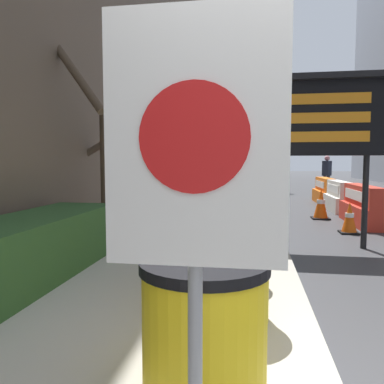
# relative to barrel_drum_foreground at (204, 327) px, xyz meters

# --- Properties ---
(building_left_facade) EXTENTS (0.40, 50.40, 12.75)m
(building_left_facade) POSITION_rel_barrel_drum_foreground_xyz_m (-3.02, 9.43, 5.83)
(building_left_facade) COLOR brown
(building_left_facade) RESTS_ON ground_plane
(bare_tree) EXTENTS (1.58, 1.76, 3.38)m
(bare_tree) POSITION_rel_barrel_drum_foreground_xyz_m (-2.18, 4.10, 1.04)
(bare_tree) COLOR #4C3D2D
(bare_tree) RESTS_ON sidewalk_left
(barrel_drum_foreground) EXTENTS (0.73, 0.73, 0.78)m
(barrel_drum_foreground) POSITION_rel_barrel_drum_foreground_xyz_m (0.00, 0.00, 0.00)
(barrel_drum_foreground) COLOR yellow
(barrel_drum_foreground) RESTS_ON sidewalk_left
(barrel_drum_middle) EXTENTS (0.73, 0.73, 0.78)m
(barrel_drum_middle) POSITION_rel_barrel_drum_foreground_xyz_m (0.06, 1.05, 0.00)
(barrel_drum_middle) COLOR yellow
(barrel_drum_middle) RESTS_ON sidewalk_left
(barrel_drum_back) EXTENTS (0.73, 0.73, 0.78)m
(barrel_drum_back) POSITION_rel_barrel_drum_foreground_xyz_m (-0.02, 2.10, 0.00)
(barrel_drum_back) COLOR yellow
(barrel_drum_back) RESTS_ON sidewalk_left
(warning_sign) EXTENTS (0.71, 0.08, 1.92)m
(warning_sign) POSITION_rel_barrel_drum_foreground_xyz_m (0.04, -0.60, 0.92)
(warning_sign) COLOR gray
(warning_sign) RESTS_ON sidewalk_left
(message_board) EXTENTS (2.51, 0.36, 2.94)m
(message_board) POSITION_rel_barrel_drum_foreground_xyz_m (1.21, 4.65, 1.68)
(message_board) COLOR black
(message_board) RESTS_ON ground_plane
(jersey_barrier_red_striped) EXTENTS (0.58, 2.17, 0.93)m
(jersey_barrier_red_striped) POSITION_rel_barrel_drum_foreground_xyz_m (2.87, 7.28, -0.14)
(jersey_barrier_red_striped) COLOR red
(jersey_barrier_red_striped) RESTS_ON ground_plane
(jersey_barrier_white) EXTENTS (0.55, 1.87, 0.90)m
(jersey_barrier_white) POSITION_rel_barrel_drum_foreground_xyz_m (2.87, 9.78, -0.15)
(jersey_barrier_white) COLOR silver
(jersey_barrier_white) RESTS_ON ground_plane
(jersey_barrier_orange_near) EXTENTS (0.57, 1.98, 0.91)m
(jersey_barrier_orange_near) POSITION_rel_barrel_drum_foreground_xyz_m (2.87, 11.93, -0.15)
(jersey_barrier_orange_near) COLOR orange
(jersey_barrier_orange_near) RESTS_ON ground_plane
(traffic_cone_near) EXTENTS (0.39, 0.39, 0.69)m
(traffic_cone_near) POSITION_rel_barrel_drum_foreground_xyz_m (3.78, 10.06, -0.21)
(traffic_cone_near) COLOR black
(traffic_cone_near) RESTS_ON ground_plane
(traffic_cone_mid) EXTENTS (0.37, 0.37, 0.67)m
(traffic_cone_mid) POSITION_rel_barrel_drum_foreground_xyz_m (2.27, 6.03, -0.22)
(traffic_cone_mid) COLOR black
(traffic_cone_mid) RESTS_ON ground_plane
(traffic_cone_far) EXTENTS (0.44, 0.44, 0.79)m
(traffic_cone_far) POSITION_rel_barrel_drum_foreground_xyz_m (2.04, 7.99, -0.16)
(traffic_cone_far) COLOR black
(traffic_cone_far) RESTS_ON ground_plane
(traffic_light_near_curb) EXTENTS (0.28, 0.45, 3.85)m
(traffic_light_near_curb) POSITION_rel_barrel_drum_foreground_xyz_m (1.34, 17.21, 2.25)
(traffic_light_near_curb) COLOR #2D2D30
(traffic_light_near_curb) RESTS_ON ground_plane
(pedestrian_worker) EXTENTS (0.48, 0.54, 1.76)m
(pedestrian_worker) POSITION_rel_barrel_drum_foreground_xyz_m (3.66, 15.82, 0.49)
(pedestrian_worker) COLOR #333338
(pedestrian_worker) RESTS_ON ground_plane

